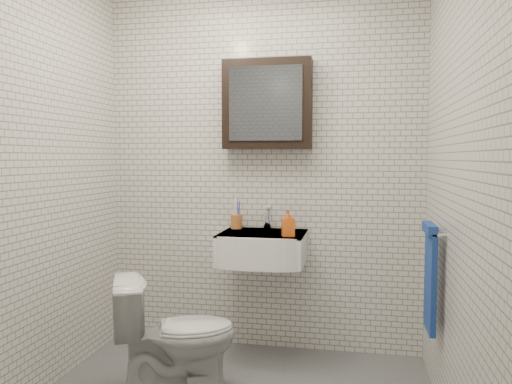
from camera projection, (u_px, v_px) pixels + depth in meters
room_shell at (225, 133)px, 2.48m from camera, size 2.22×2.02×2.51m
washbasin at (262, 248)px, 3.24m from camera, size 0.55×0.50×0.20m
faucet at (267, 219)px, 3.42m from camera, size 0.06×0.20×0.15m
mirror_cabinet at (267, 104)px, 3.36m from camera, size 0.60×0.15×0.60m
towel_rail at (431, 273)px, 2.67m from camera, size 0.09×0.30×0.58m
toothbrush_cup at (236, 221)px, 3.45m from camera, size 0.09×0.09×0.21m
soap_bottle at (288, 223)px, 3.11m from camera, size 0.09×0.10×0.17m
toilet at (176, 335)px, 2.82m from camera, size 0.77×0.62×0.68m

